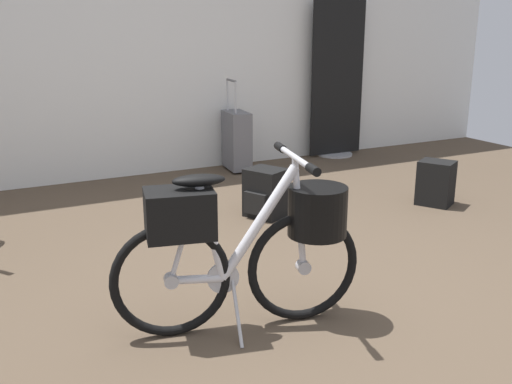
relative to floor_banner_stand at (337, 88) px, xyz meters
The scene contains 7 objects.
ground_plane 3.67m from the floor_banner_stand, 125.91° to the right, with size 8.18×8.18×0.00m, color brown.
back_wall 2.24m from the floor_banner_stand, behind, with size 8.18×0.10×2.81m, color white.
floor_banner_stand is the anchor object (origin of this frame).
folding_bike_foreground 3.66m from the floor_banner_stand, 130.50° to the right, with size 1.08×0.52×0.78m.
rolling_suitcase 1.25m from the floor_banner_stand, behind, with size 0.22×0.38×0.83m.
backpack_on_floor 2.20m from the floor_banner_stand, 137.63° to the right, with size 0.32×0.32×0.34m.
handbag_on_floor 1.87m from the floor_banner_stand, 100.21° to the right, with size 0.30×0.31×0.33m.
Camera 1 is at (-1.31, -1.96, 1.29)m, focal length 41.03 mm.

